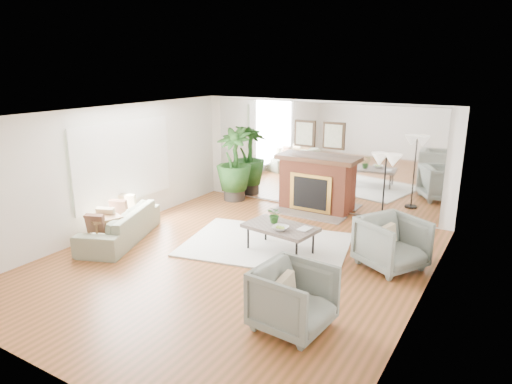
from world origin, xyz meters
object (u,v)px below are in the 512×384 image
Objects in this scene: side_table at (104,221)px; floor_lamp at (386,167)px; armchair_back at (392,243)px; potted_ficus at (234,162)px; coffee_table at (280,228)px; armchair_front at (293,298)px; fireplace at (314,184)px; sofa at (120,225)px.

floor_lamp reaches higher than side_table.
potted_ficus is at bearing 95.91° from armchair_back.
coffee_table is at bearing -134.38° from floor_lamp.
armchair_front is at bearing -58.12° from coffee_table.
fireplace reaches higher than sofa.
armchair_back is 5.08m from side_table.
sofa is at bearing -160.38° from coffee_table.
fireplace is 1.14× the size of potted_ficus.
sofa is at bearing -96.40° from potted_ficus.
coffee_table is at bearing 88.51° from sofa.
side_table is (-2.86, -1.46, 0.05)m from coffee_table.
armchair_back is (1.87, 0.38, -0.03)m from coffee_table.
floor_lamp is (4.25, 2.89, 0.94)m from side_table.
sofa is at bearing 81.32° from armchair_front.
armchair_front is at bearing -69.00° from fireplace.
fireplace is 1.20× the size of floor_lamp.
coffee_table is (0.47, -2.51, -0.20)m from fireplace.
sofa is 3.47m from potted_ficus.
side_table is (-2.39, -3.97, -0.14)m from fireplace.
armchair_front is at bearing -91.79° from floor_lamp.
fireplace is at bearing 124.25° from sofa.
armchair_back is 1.04× the size of armchair_front.
armchair_back is at bearing -42.23° from fireplace.
armchair_front is 4.19m from side_table.
armchair_front is 5.87m from potted_ficus.
armchair_front is at bearing -49.11° from potted_ficus.
potted_ficus is at bearing 137.24° from coffee_table.
floor_lamp is at bearing -30.00° from fireplace.
sofa is (-2.45, -3.55, -0.36)m from fireplace.
fireplace reaches higher than armchair_back.
sofa is 1.22× the size of floor_lamp.
side_table is at bearing 86.75° from armchair_front.
fireplace is 0.99× the size of sofa.
fireplace is 2.97× the size of side_table.
armchair_back is 2.52m from armchair_front.
armchair_back reaches higher than coffee_table.
potted_ficus reaches higher than armchair_back.
potted_ficus reaches higher than floor_lamp.
coffee_table is at bearing 27.14° from side_table.
armchair_front is (4.21, -1.03, 0.11)m from sofa.
floor_lamp is at bearing 45.62° from coffee_table.
sofa is at bearing 136.47° from armchair_back.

